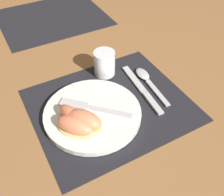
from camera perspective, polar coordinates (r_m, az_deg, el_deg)
ground_plane at (r=0.73m, az=-0.33°, el=-1.59°), size 3.00×3.00×0.00m
placemat at (r=0.72m, az=-0.33°, el=-1.48°), size 0.42×0.36×0.00m
placemat_far at (r=1.16m, az=-12.79°, el=16.76°), size 0.42×0.36×0.00m
plate at (r=0.69m, az=-4.25°, el=-3.38°), size 0.26×0.26×0.02m
juice_glass at (r=0.80m, az=-1.66°, el=7.36°), size 0.07×0.07×0.08m
knife at (r=0.77m, az=6.63°, el=1.82°), size 0.04×0.22×0.01m
spoon at (r=0.80m, az=7.48°, el=4.22°), size 0.04×0.18×0.01m
fork at (r=0.69m, az=-4.80°, el=-2.06°), size 0.16×0.15×0.00m
citrus_wedge_0 at (r=0.65m, az=-8.44°, el=-4.20°), size 0.07×0.11×0.04m
citrus_wedge_1 at (r=0.63m, az=-8.08°, el=-6.06°), size 0.10×0.11×0.04m
citrus_wedge_2 at (r=0.64m, az=-6.10°, el=-4.97°), size 0.10×0.11×0.05m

